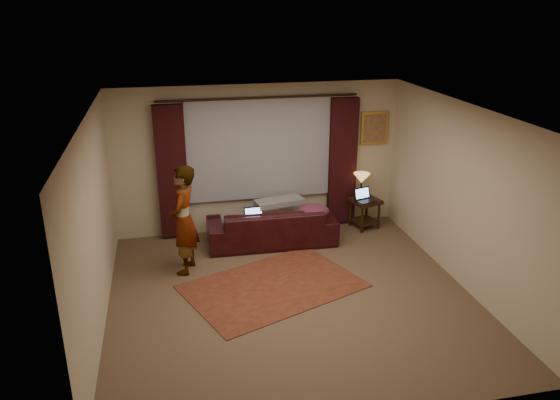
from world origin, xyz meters
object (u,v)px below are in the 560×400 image
at_px(tiffany_lamp, 361,186).
at_px(laptop_table, 366,195).
at_px(person, 184,220).
at_px(end_table, 364,213).
at_px(sofa, 272,219).
at_px(laptop_sofa, 255,216).

relative_size(tiffany_lamp, laptop_table, 1.36).
height_order(tiffany_lamp, person, person).
xyz_separation_m(tiffany_lamp, person, (-3.19, -1.08, 0.06)).
bearing_deg(end_table, sofa, -170.70).
relative_size(sofa, end_table, 3.95).
bearing_deg(sofa, person, 27.40).
distance_m(tiffany_lamp, laptop_table, 0.22).
distance_m(sofa, end_table, 1.81).
xyz_separation_m(sofa, end_table, (1.78, 0.29, -0.16)).
relative_size(sofa, person, 1.29).
xyz_separation_m(sofa, person, (-1.47, -0.72, 0.40)).
bearing_deg(tiffany_lamp, laptop_table, -79.60).
distance_m(end_table, person, 3.45).
bearing_deg(person, tiffany_lamp, 126.68).
distance_m(sofa, laptop_table, 1.77).
distance_m(laptop_sofa, laptop_table, 2.06).
distance_m(sofa, person, 1.69).
bearing_deg(sofa, end_table, -169.35).
bearing_deg(tiffany_lamp, sofa, -168.00).
relative_size(end_table, person, 0.33).
relative_size(end_table, laptop_table, 1.60).
relative_size(laptop_sofa, laptop_table, 1.00).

